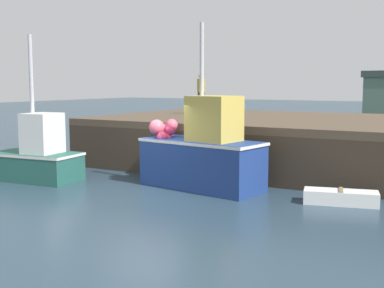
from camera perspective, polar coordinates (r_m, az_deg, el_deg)
ground at (r=14.82m, az=-5.68°, el=-5.43°), size 120.00×160.00×0.10m
pier at (r=18.83m, az=10.60°, el=1.98°), size 14.41×8.79×1.81m
fishing_boat_near_left at (r=16.85m, az=-17.35°, el=-1.41°), size 3.12×1.76×4.65m
fishing_boat_near_right at (r=14.80m, az=1.19°, el=-1.09°), size 3.95×2.14×4.87m
rowboat at (r=13.56m, az=16.63°, el=-5.86°), size 1.97×1.09×0.40m
dockworker at (r=21.32m, az=1.04°, el=5.75°), size 0.34×0.34×1.72m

